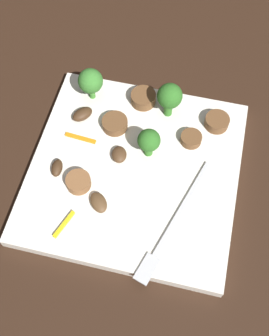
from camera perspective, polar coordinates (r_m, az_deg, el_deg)
name	(u,v)px	position (r m, az deg, el deg)	size (l,w,h in m)	color
ground_plane	(134,174)	(0.56, 0.00, -0.81)	(1.40, 1.40, 0.00)	black
plate	(134,171)	(0.56, 0.00, -0.41)	(0.27, 0.27, 0.02)	white
fork	(171,228)	(0.52, 4.97, -8.13)	(0.18, 0.07, 0.00)	silver
broccoli_floret_0	(91,81)	(0.59, -6.01, 11.65)	(0.03, 0.03, 0.05)	#408630
broccoli_floret_1	(170,97)	(0.57, 4.80, 9.62)	(0.03, 0.03, 0.06)	#347525
broccoli_floret_2	(149,141)	(0.54, 1.97, 3.68)	(0.03, 0.03, 0.05)	#347525
sausage_slice_0	(115,124)	(0.58, -2.70, 6.05)	(0.04, 0.04, 0.01)	brown
sausage_slice_1	(143,98)	(0.60, 1.20, 9.48)	(0.04, 0.04, 0.02)	brown
sausage_slice_2	(217,122)	(0.59, 11.16, 6.19)	(0.03, 0.03, 0.01)	brown
sausage_slice_3	(191,139)	(0.57, 7.72, 3.98)	(0.03, 0.03, 0.01)	brown
sausage_slice_4	(78,182)	(0.54, -7.65, -1.90)	(0.03, 0.03, 0.01)	brown
mushroom_0	(57,168)	(0.55, -10.52, 0.02)	(0.03, 0.01, 0.01)	#422B19
mushroom_1	(99,202)	(0.52, -4.92, -4.69)	(0.03, 0.02, 0.01)	brown
mushroom_2	(119,154)	(0.55, -2.11, 1.85)	(0.03, 0.02, 0.01)	#4C331E
mushroom_3	(82,114)	(0.59, -7.12, 7.29)	(0.03, 0.02, 0.01)	#422B19
pepper_strip_0	(81,138)	(0.58, -7.36, 4.07)	(0.04, 0.01, 0.00)	orange
pepper_strip_1	(64,224)	(0.52, -9.58, -7.58)	(0.04, 0.00, 0.00)	yellow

